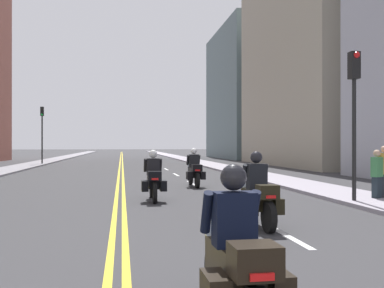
{
  "coord_description": "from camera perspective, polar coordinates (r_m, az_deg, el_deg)",
  "views": [
    {
      "loc": [
        0.06,
        -0.29,
        1.76
      ],
      "look_at": [
        2.33,
        14.19,
        1.79
      ],
      "focal_mm": 41.92,
      "sensor_mm": 36.0,
      "label": 1
    }
  ],
  "objects": [
    {
      "name": "building_right_2",
      "position": [
        60.06,
        6.74,
        6.35
      ],
      "size": [
        7.01,
        18.21,
        17.03
      ],
      "color": "slate",
      "rests_on": "ground"
    },
    {
      "name": "traffic_light_far",
      "position": [
        41.37,
        -18.53,
        2.28
      ],
      "size": [
        0.28,
        0.38,
        5.1
      ],
      "color": "black",
      "rests_on": "ground"
    },
    {
      "name": "ground_plane",
      "position": [
        48.32,
        -8.98,
        -2.2
      ],
      "size": [
        264.0,
        264.0,
        0.0
      ],
      "primitive_type": "plane",
      "color": "#333235"
    },
    {
      "name": "motorcycle_3",
      "position": [
        18.87,
        0.3,
        -3.47
      ],
      "size": [
        0.76,
        2.28,
        1.63
      ],
      "rotation": [
        0.0,
        0.0,
        0.01
      ],
      "color": "black",
      "rests_on": "ground"
    },
    {
      "name": "sidewalk_left",
      "position": [
        48.92,
        -17.94,
        -2.1
      ],
      "size": [
        2.33,
        144.0,
        0.12
      ],
      "primitive_type": "cube",
      "color": "gray",
      "rests_on": "ground"
    },
    {
      "name": "pedestrian_2",
      "position": [
        15.02,
        22.46,
        -3.66
      ],
      "size": [
        0.42,
        0.37,
        1.61
      ],
      "rotation": [
        0.0,
        0.0,
        3.65
      ],
      "color": "#212C34",
      "rests_on": "ground"
    },
    {
      "name": "centreline_yellow_inner",
      "position": [
        48.32,
        -9.13,
        -2.19
      ],
      "size": [
        0.12,
        132.0,
        0.01
      ],
      "primitive_type": "cube",
      "color": "yellow",
      "rests_on": "ground"
    },
    {
      "name": "sidewalk_right",
      "position": [
        48.9,
        -0.02,
        -2.1
      ],
      "size": [
        2.33,
        144.0,
        0.12
      ],
      "primitive_type": "cube",
      "color": "#98919C",
      "rests_on": "ground"
    },
    {
      "name": "motorcycle_1",
      "position": [
        9.74,
        8.38,
        -6.64
      ],
      "size": [
        0.78,
        2.15,
        1.63
      ],
      "rotation": [
        0.0,
        0.0,
        0.04
      ],
      "color": "black",
      "rests_on": "ground"
    },
    {
      "name": "lane_dashes_white",
      "position": [
        29.51,
        -2.74,
        -3.53
      ],
      "size": [
        0.14,
        56.4,
        0.01
      ],
      "color": "silver",
      "rests_on": "ground"
    },
    {
      "name": "motorcycle_0",
      "position": [
        4.43,
        5.65,
        -14.89
      ],
      "size": [
        0.77,
        2.12,
        1.58
      ],
      "rotation": [
        0.0,
        0.0,
        0.02
      ],
      "color": "black",
      "rests_on": "ground"
    },
    {
      "name": "building_right_1",
      "position": [
        40.7,
        14.23,
        11.84
      ],
      "size": [
        6.11,
        19.47,
        20.37
      ],
      "color": "#A49C89",
      "rests_on": "ground"
    },
    {
      "name": "traffic_light_near",
      "position": [
        14.14,
        19.94,
        5.5
      ],
      "size": [
        0.28,
        0.38,
        4.52
      ],
      "color": "black",
      "rests_on": "ground"
    },
    {
      "name": "motorcycle_2",
      "position": [
        14.17,
        -4.94,
        -4.56
      ],
      "size": [
        0.76,
        2.24,
        1.61
      ],
      "rotation": [
        0.0,
        0.0,
        -0.0
      ],
      "color": "black",
      "rests_on": "ground"
    },
    {
      "name": "centreline_yellow_outer",
      "position": [
        48.32,
        -8.84,
        -2.19
      ],
      "size": [
        0.12,
        132.0,
        0.01
      ],
      "primitive_type": "cube",
      "color": "yellow",
      "rests_on": "ground"
    }
  ]
}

